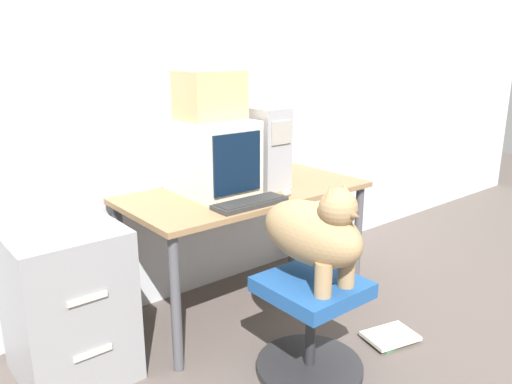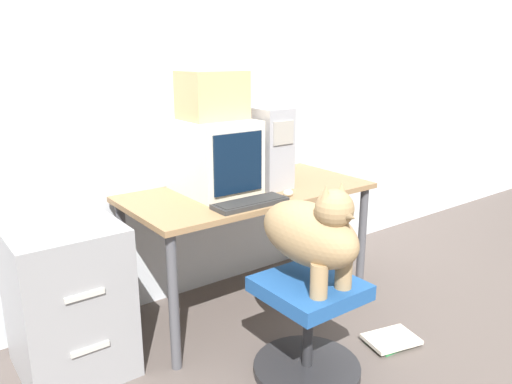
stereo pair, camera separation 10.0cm
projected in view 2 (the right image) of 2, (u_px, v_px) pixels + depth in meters
The scene contains 12 objects.
ground_plane at pixel (286, 329), 2.78m from camera, with size 12.00×12.00×0.00m, color #564C47.
wall_back at pixel (208, 84), 3.00m from camera, with size 8.00×0.05×2.60m.
desk at pixel (249, 204), 2.87m from camera, with size 1.41×0.69×0.73m.
crt_monitor at pixel (214, 156), 2.75m from camera, with size 0.36×0.48×0.41m.
pc_tower at pixel (257, 145), 2.93m from camera, with size 0.18×0.48×0.46m.
keyboard at pixel (250, 203), 2.55m from camera, with size 0.40×0.15×0.03m.
computer_mouse at pixel (288, 193), 2.71m from camera, with size 0.06×0.05×0.04m.
office_chair at pixel (308, 326), 2.34m from camera, with size 0.51×0.51×0.48m.
dog at pixel (312, 232), 2.20m from camera, with size 0.27×0.55×0.49m.
filing_cabinet at pixel (68, 298), 2.35m from camera, with size 0.48×0.55×0.74m.
cardboard_box at pixel (212, 95), 2.67m from camera, with size 0.33×0.26×0.26m.
book_stack_floor at pixel (391, 340), 2.63m from camera, with size 0.30×0.25×0.04m.
Camera 2 is at (-1.61, -1.87, 1.49)m, focal length 35.00 mm.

